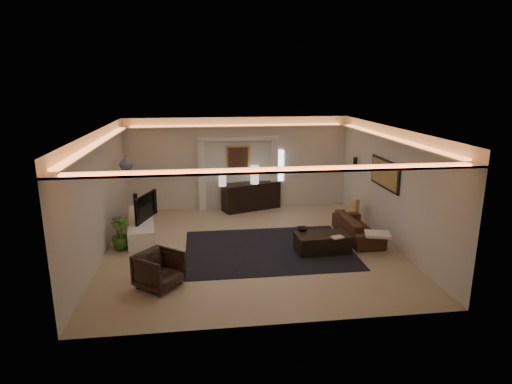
{
  "coord_description": "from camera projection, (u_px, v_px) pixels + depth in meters",
  "views": [
    {
      "loc": [
        -1.17,
        -9.84,
        3.98
      ],
      "look_at": [
        0.2,
        0.6,
        1.25
      ],
      "focal_mm": 30.1,
      "sensor_mm": 36.0,
      "label": 1
    }
  ],
  "objects": [
    {
      "name": "cove_soffit",
      "position": [
        251.0,
        142.0,
        9.93
      ],
      "size": [
        7.0,
        7.0,
        0.04
      ],
      "primitive_type": "cube",
      "color": "silver",
      "rests_on": "ceiling"
    },
    {
      "name": "figurine",
      "position": [
        135.0,
        199.0,
        12.51
      ],
      "size": [
        0.14,
        0.14,
        0.34
      ],
      "primitive_type": "cylinder",
      "rotation": [
        0.0,
        0.0,
        0.14
      ],
      "color": "black",
      "rests_on": "media_ledge"
    },
    {
      "name": "painting_frame",
      "position": [
        238.0,
        157.0,
        13.51
      ],
      "size": [
        0.74,
        0.04,
        0.74
      ],
      "primitive_type": "cube",
      "color": "tan",
      "rests_on": "wall_back"
    },
    {
      "name": "pilaster_right",
      "position": [
        274.0,
        174.0,
        13.72
      ],
      "size": [
        0.22,
        0.2,
        2.2
      ],
      "primitive_type": "cube",
      "color": "silver",
      "rests_on": "ground"
    },
    {
      "name": "ceiling",
      "position": [
        251.0,
        129.0,
        9.86
      ],
      "size": [
        7.0,
        7.0,
        0.0
      ],
      "primitive_type": "plane",
      "rotation": [
        3.14,
        0.0,
        0.0
      ],
      "color": "white",
      "rests_on": "ground"
    },
    {
      "name": "lamp_left",
      "position": [
        222.0,
        179.0,
        13.1
      ],
      "size": [
        0.27,
        0.27,
        0.51
      ],
      "primitive_type": "cylinder",
      "rotation": [
        0.0,
        0.0,
        0.19
      ],
      "color": "beige",
      "rests_on": "console"
    },
    {
      "name": "wall_front",
      "position": [
        277.0,
        244.0,
        6.87
      ],
      "size": [
        7.0,
        0.0,
        7.0
      ],
      "primitive_type": "plane",
      "rotation": [
        -1.57,
        0.0,
        0.0
      ],
      "color": "silver",
      "rests_on": "ground"
    },
    {
      "name": "floor",
      "position": [
        251.0,
        247.0,
        10.59
      ],
      "size": [
        7.0,
        7.0,
        0.0
      ],
      "primitive_type": "plane",
      "color": "tan",
      "rests_on": "ground"
    },
    {
      "name": "plant",
      "position": [
        121.0,
        234.0,
        10.36
      ],
      "size": [
        0.63,
        0.63,
        0.81
      ],
      "primitive_type": "imported",
      "rotation": [
        0.0,
        0.0,
        0.63
      ],
      "color": "#2F621D",
      "rests_on": "ground"
    },
    {
      "name": "throw_blanket",
      "position": [
        378.0,
        234.0,
        9.9
      ],
      "size": [
        0.67,
        0.6,
        0.06
      ],
      "primitive_type": "cube",
      "rotation": [
        0.0,
        0.0,
        -0.29
      ],
      "color": "white",
      "rests_on": "sofa"
    },
    {
      "name": "lamp_right",
      "position": [
        255.0,
        176.0,
        13.41
      ],
      "size": [
        0.26,
        0.26,
        0.57
      ],
      "primitive_type": "cylinder",
      "rotation": [
        0.0,
        0.0,
        0.04
      ],
      "color": "white",
      "rests_on": "console"
    },
    {
      "name": "wall_right",
      "position": [
        390.0,
        186.0,
        10.67
      ],
      "size": [
        0.0,
        7.0,
        7.0
      ],
      "primitive_type": "plane",
      "rotation": [
        1.57,
        0.0,
        -1.57
      ],
      "color": "silver",
      "rests_on": "ground"
    },
    {
      "name": "art_panel_gold",
      "position": [
        384.0,
        174.0,
        10.88
      ],
      "size": [
        0.02,
        1.5,
        0.62
      ],
      "primitive_type": "cube",
      "color": "tan",
      "rests_on": "wall_right"
    },
    {
      "name": "wall_sconce",
      "position": [
        355.0,
        161.0,
        12.7
      ],
      "size": [
        0.12,
        0.12,
        0.22
      ],
      "primitive_type": "cylinder",
      "color": "black",
      "rests_on": "wall_right"
    },
    {
      "name": "daylight_slit",
      "position": [
        280.0,
        165.0,
        13.76
      ],
      "size": [
        0.25,
        0.03,
        1.0
      ],
      "primitive_type": "cube",
      "color": "white",
      "rests_on": "wall_back"
    },
    {
      "name": "tv",
      "position": [
        142.0,
        207.0,
        11.17
      ],
      "size": [
        1.18,
        0.53,
        0.69
      ],
      "primitive_type": "imported",
      "rotation": [
        0.0,
        0.0,
        1.24
      ],
      "color": "black",
      "rests_on": "media_ledge"
    },
    {
      "name": "art_panel_frame",
      "position": [
        385.0,
        174.0,
        10.89
      ],
      "size": [
        0.04,
        1.64,
        0.74
      ],
      "primitive_type": "cube",
      "color": "black",
      "rests_on": "wall_right"
    },
    {
      "name": "pilaster_left",
      "position": [
        202.0,
        176.0,
        13.43
      ],
      "size": [
        0.22,
        0.2,
        2.2
      ],
      "primitive_type": "cube",
      "color": "silver",
      "rests_on": "ground"
    },
    {
      "name": "magazine",
      "position": [
        337.0,
        238.0,
        9.99
      ],
      "size": [
        0.32,
        0.27,
        0.03
      ],
      "primitive_type": "cube",
      "rotation": [
        0.0,
        0.0,
        0.31
      ],
      "color": "beige",
      "rests_on": "coffee_table"
    },
    {
      "name": "armchair",
      "position": [
        159.0,
        270.0,
        8.48
      ],
      "size": [
        1.09,
        1.09,
        0.72
      ],
      "primitive_type": "imported",
      "rotation": [
        0.0,
        0.0,
        0.9
      ],
      "color": "black",
      "rests_on": "ground"
    },
    {
      "name": "throw_pillow",
      "position": [
        355.0,
        205.0,
        12.22
      ],
      "size": [
        0.13,
        0.42,
        0.42
      ],
      "primitive_type": "cube",
      "rotation": [
        0.0,
        0.0,
        0.01
      ],
      "color": "tan",
      "rests_on": "sofa"
    },
    {
      "name": "wall_back",
      "position": [
        238.0,
        163.0,
        13.59
      ],
      "size": [
        7.0,
        0.0,
        7.0
      ],
      "primitive_type": "plane",
      "rotation": [
        1.57,
        0.0,
        0.0
      ],
      "color": "silver",
      "rests_on": "ground"
    },
    {
      "name": "wall_left",
      "position": [
        99.0,
        195.0,
        9.79
      ],
      "size": [
        0.0,
        7.0,
        7.0
      ],
      "primitive_type": "plane",
      "rotation": [
        1.57,
        0.0,
        1.57
      ],
      "color": "silver",
      "rests_on": "ground"
    },
    {
      "name": "media_ledge",
      "position": [
        141.0,
        226.0,
        11.43
      ],
      "size": [
        0.94,
        2.6,
        0.48
      ],
      "primitive_type": "cube",
      "rotation": [
        0.0,
        0.0,
        0.12
      ],
      "color": "white",
      "rests_on": "ground"
    },
    {
      "name": "alcove_header",
      "position": [
        238.0,
        139.0,
        13.29
      ],
      "size": [
        2.52,
        0.2,
        0.12
      ],
      "primitive_type": "cube",
      "color": "silver",
      "rests_on": "wall_back"
    },
    {
      "name": "coffee_table",
      "position": [
        322.0,
        243.0,
        10.28
      ],
      "size": [
        1.29,
        0.74,
        0.47
      ],
      "primitive_type": "cube",
      "rotation": [
        0.0,
        0.0,
        0.05
      ],
      "color": "black",
      "rests_on": "ground"
    },
    {
      "name": "sofa",
      "position": [
        358.0,
        227.0,
        11.17
      ],
      "size": [
        1.97,
        0.78,
        0.57
      ],
      "primitive_type": "imported",
      "rotation": [
        0.0,
        0.0,
        1.58
      ],
      "color": "brown",
      "rests_on": "ground"
    },
    {
      "name": "bowl",
      "position": [
        302.0,
        230.0,
        10.5
      ],
      "size": [
        0.28,
        0.28,
        0.07
      ],
      "primitive_type": "imported",
      "rotation": [
        0.0,
        0.0,
        -0.01
      ],
      "color": "black",
      "rests_on": "coffee_table"
    },
    {
      "name": "console",
      "position": [
        251.0,
        197.0,
        13.66
      ],
      "size": [
        1.92,
        1.15,
        0.92
      ],
      "primitive_type": "cube",
      "rotation": [
        0.0,
        0.0,
        0.34
      ],
      "color": "black",
      "rests_on": "ground"
    },
    {
      "name": "ginger_jar",
      "position": [
        126.0,
        163.0,
        11.44
      ],
      "size": [
        0.41,
        0.41,
        0.38
      ],
      "primitive_type": "imported",
      "rotation": [
        0.0,
        0.0,
        -0.13
      ],
      "color": "slate",
      "rests_on": "wall_niche"
    },
    {
      "name": "painting_canvas",
      "position": [
        238.0,
        157.0,
        13.48
      ],
      "size": [
        0.62,
        0.02,
        0.62
      ],
      "primitive_type": "cube",
      "color": "#4C2D1E",
      "rests_on": "wall_back"
    },
    {
      "name": "wall_niche",
      "position": [
        113.0,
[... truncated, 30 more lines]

